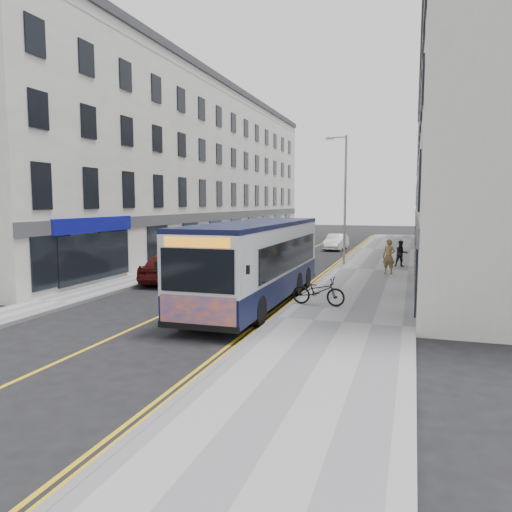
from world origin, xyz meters
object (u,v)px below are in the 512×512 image
Objects in this scene: car_white at (336,242)px; car_maroon at (171,267)px; bicycle at (318,291)px; pedestrian_far at (401,254)px; pedestrian_near at (389,256)px; streetlamp at (344,195)px; city_bus at (256,260)px.

car_white is 20.17m from car_maroon.
pedestrian_far is (2.66, 12.55, 0.25)m from bicycle.
streetlamp is at bearing 149.59° from pedestrian_near.
bicycle is 23.41m from car_white.
pedestrian_near is (2.10, 9.25, 0.41)m from bicycle.
car_white reaches higher than bicycle.
pedestrian_far is (3.50, -0.29, -3.48)m from streetlamp.
pedestrian_near is at bearing 63.79° from city_bus.
pedestrian_far is 13.85m from car_maroon.
car_white is at bearing 90.88° from city_bus.
pedestrian_near is 1.20× the size of pedestrian_far.
car_maroon is (-7.20, -9.08, -3.61)m from streetlamp.
pedestrian_near is at bearing -117.36° from pedestrian_far.
city_bus reaches higher than bicycle.
streetlamp is 4.94m from pedestrian_far.
city_bus is at bearing -85.07° from car_white.
car_white is at bearing 129.61° from pedestrian_near.
pedestrian_far is (0.56, 3.31, -0.16)m from pedestrian_near.
city_bus is 2.43× the size of car_maroon.
city_bus is (-1.60, -12.83, -2.63)m from streetlamp.
pedestrian_near is at bearing -7.17° from bicycle.
car_white is at bearing 100.69° from streetlamp.
streetlamp reaches higher than city_bus.
streetlamp reaches higher than car_white.
bicycle is (2.45, -0.01, -1.10)m from city_bus.
pedestrian_near is 3.36m from pedestrian_far.
city_bus is 2.68m from bicycle.
pedestrian_near is at bearing -50.71° from streetlamp.
streetlamp is 13.19m from city_bus.
car_maroon is (-8.04, 3.76, 0.12)m from bicycle.
pedestrian_near is 0.47× the size of car_white.
bicycle is 8.87m from car_maroon.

